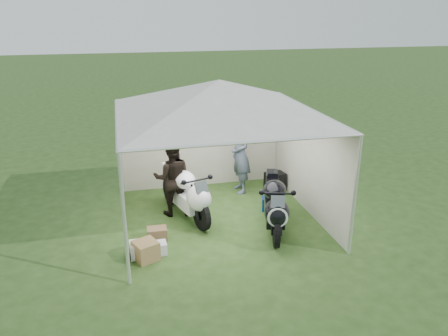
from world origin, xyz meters
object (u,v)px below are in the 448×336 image
(equipment_box, at_px, (275,182))
(motorcycle_black, at_px, (275,204))
(person_dark_jacket, at_px, (172,178))
(crate_3, at_px, (157,234))
(crate_0, at_px, (142,249))
(paddock_stand, at_px, (271,204))
(person_blue_jacket, at_px, (241,155))
(crate_1, at_px, (146,251))
(canopy_tent, at_px, (219,101))
(motorcycle_white, at_px, (188,193))
(crate_2, at_px, (158,248))

(equipment_box, bearing_deg, motorcycle_black, -110.33)
(person_dark_jacket, xyz_separation_m, crate_3, (-0.47, -1.11, -0.72))
(crate_0, bearing_deg, paddock_stand, 23.64)
(person_blue_jacket, height_order, crate_1, person_blue_jacket)
(canopy_tent, distance_m, paddock_stand, 2.71)
(crate_3, bearing_deg, crate_0, -122.13)
(crate_1, bearing_deg, equipment_box, 36.71)
(equipment_box, xyz_separation_m, crate_3, (-3.11, -1.85, -0.10))
(motorcycle_black, xyz_separation_m, equipment_box, (0.75, 2.02, -0.36))
(canopy_tent, height_order, person_dark_jacket, canopy_tent)
(person_blue_jacket, xyz_separation_m, crate_3, (-2.25, -1.99, -0.83))
(motorcycle_black, relative_size, crate_0, 5.01)
(motorcycle_white, relative_size, crate_0, 5.00)
(canopy_tent, height_order, paddock_stand, canopy_tent)
(paddock_stand, height_order, equipment_box, equipment_box)
(paddock_stand, height_order, crate_2, paddock_stand)
(motorcycle_white, xyz_separation_m, person_blue_jacket, (1.50, 1.16, 0.37))
(crate_3, bearing_deg, motorcycle_black, -4.13)
(crate_0, xyz_separation_m, crate_1, (0.07, -0.14, 0.04))
(person_dark_jacket, bearing_deg, paddock_stand, 178.68)
(person_dark_jacket, bearing_deg, equipment_box, -156.72)
(canopy_tent, bearing_deg, person_dark_jacket, 155.13)
(paddock_stand, bearing_deg, equipment_box, 65.91)
(equipment_box, bearing_deg, crate_0, -145.39)
(crate_0, bearing_deg, person_dark_jacket, 63.94)
(person_blue_jacket, bearing_deg, motorcycle_black, -0.24)
(person_blue_jacket, xyz_separation_m, crate_0, (-2.59, -2.52, -0.82))
(crate_1, height_order, crate_2, crate_1)
(motorcycle_white, xyz_separation_m, crate_1, (-1.01, -1.50, -0.41))
(motorcycle_black, bearing_deg, crate_2, -155.78)
(person_dark_jacket, bearing_deg, crate_1, 75.33)
(canopy_tent, height_order, equipment_box, canopy_tent)
(motorcycle_white, xyz_separation_m, person_dark_jacket, (-0.28, 0.28, 0.26))
(paddock_stand, bearing_deg, motorcycle_white, 177.99)
(motorcycle_black, relative_size, person_dark_jacket, 1.23)
(crate_0, distance_m, crate_2, 0.31)
(motorcycle_white, xyz_separation_m, crate_2, (-0.78, -1.36, -0.48))
(motorcycle_black, distance_m, equipment_box, 2.18)
(crate_3, bearing_deg, crate_2, -93.05)
(paddock_stand, xyz_separation_m, crate_0, (-2.97, -1.30, -0.01))
(motorcycle_black, relative_size, crate_3, 5.49)
(crate_1, height_order, crate_3, crate_1)
(motorcycle_black, xyz_separation_m, crate_2, (-2.39, -0.36, -0.47))
(person_dark_jacket, height_order, crate_0, person_dark_jacket)
(equipment_box, height_order, crate_1, equipment_box)
(equipment_box, bearing_deg, person_dark_jacket, -164.36)
(crate_1, xyz_separation_m, crate_3, (0.26, 0.67, -0.05))
(motorcycle_white, relative_size, person_dark_jacket, 1.23)
(crate_0, bearing_deg, crate_1, -62.30)
(crate_2, distance_m, crate_3, 0.53)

